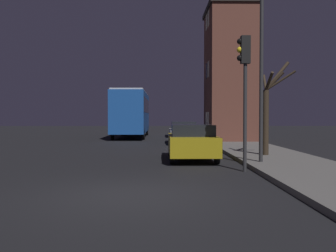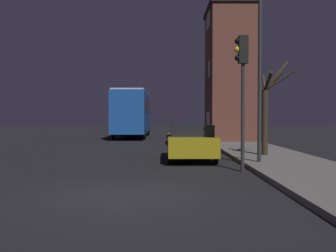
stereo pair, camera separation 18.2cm
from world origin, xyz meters
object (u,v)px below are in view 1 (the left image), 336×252
at_px(car_near_lane, 192,141).
at_px(car_mid_lane, 183,132).
at_px(streetlamp, 251,32).
at_px(bare_tree, 268,109).
at_px(traffic_light, 244,75).
at_px(bus, 132,111).

relative_size(car_near_lane, car_mid_lane, 0.95).
xyz_separation_m(streetlamp, bare_tree, (1.34, 2.39, -2.72)).
height_order(traffic_light, car_mid_lane, traffic_light).
height_order(streetlamp, traffic_light, streetlamp).
relative_size(streetlamp, car_mid_lane, 1.47).
height_order(traffic_light, bus, traffic_light).
distance_m(traffic_light, bus, 20.67).
bearing_deg(bus, streetlamp, -72.52).
height_order(traffic_light, car_near_lane, traffic_light).
bearing_deg(car_mid_lane, traffic_light, -83.99).
xyz_separation_m(car_near_lane, car_mid_lane, (0.13, 9.19, -0.00)).
xyz_separation_m(bare_tree, car_near_lane, (-3.32, -0.42, -1.38)).
relative_size(streetlamp, bus, 0.65).
distance_m(streetlamp, bus, 19.67).
bearing_deg(bare_tree, car_mid_lane, 109.93).
bearing_deg(traffic_light, bare_tree, 63.59).
bearing_deg(car_mid_lane, bare_tree, -70.07).
bearing_deg(bare_tree, car_near_lane, -172.76).
height_order(streetlamp, bare_tree, streetlamp).
bearing_deg(bus, car_mid_lane, -61.64).
relative_size(streetlamp, bare_tree, 1.65).
bearing_deg(streetlamp, car_near_lane, 135.13).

